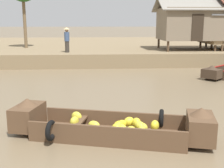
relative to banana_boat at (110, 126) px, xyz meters
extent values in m
plane|color=#726047|center=(-1.34, 4.92, -0.33)|extent=(300.00, 300.00, 0.00)
cube|color=#7F6B4C|center=(-1.34, 21.17, 0.13)|extent=(160.00, 20.00, 0.91)
cube|color=brown|center=(-0.02, 0.01, -0.27)|extent=(4.10, 2.21, 0.12)
cube|color=brown|center=(0.13, 0.59, -0.01)|extent=(3.81, 1.05, 0.40)
cube|color=brown|center=(-0.17, -0.57, -0.01)|extent=(3.81, 1.05, 0.40)
cube|color=brown|center=(2.17, -0.55, 0.10)|extent=(0.88, 1.21, 0.62)
cone|color=brown|center=(2.17, -0.55, 0.51)|extent=(0.68, 0.68, 0.20)
cube|color=brown|center=(-2.22, 0.58, 0.10)|extent=(0.88, 1.21, 0.62)
cone|color=brown|center=(-2.22, 0.58, 0.51)|extent=(0.68, 0.68, 0.20)
cube|color=brown|center=(-0.83, 0.22, 0.01)|extent=(0.48, 1.16, 0.05)
torus|color=black|center=(1.43, 0.38, 0.03)|extent=(0.25, 0.53, 0.52)
torus|color=black|center=(-1.47, -0.36, 0.03)|extent=(0.25, 0.53, 0.52)
ellipsoid|color=yellow|center=(0.68, -0.06, 0.08)|extent=(0.30, 0.32, 0.26)
ellipsoid|color=yellow|center=(0.27, -0.31, 0.03)|extent=(0.31, 0.37, 0.20)
ellipsoid|color=gold|center=(-0.94, 0.23, 0.05)|extent=(0.33, 0.36, 0.27)
ellipsoid|color=yellow|center=(0.75, -0.46, 0.01)|extent=(0.21, 0.30, 0.25)
ellipsoid|color=yellow|center=(0.15, -0.34, 0.08)|extent=(0.35, 0.34, 0.21)
ellipsoid|color=gold|center=(0.80, -0.25, 0.03)|extent=(0.34, 0.36, 0.23)
ellipsoid|color=yellow|center=(0.51, 0.15, 0.04)|extent=(0.33, 0.28, 0.26)
ellipsoid|color=yellow|center=(0.22, -0.14, 0.07)|extent=(0.32, 0.26, 0.20)
ellipsoid|color=yellow|center=(1.13, -0.16, 0.04)|extent=(0.30, 0.33, 0.27)
ellipsoid|color=yellow|center=(-0.90, 0.63, 0.05)|extent=(0.36, 0.30, 0.28)
ellipsoid|color=yellow|center=(0.29, -0.06, 0.06)|extent=(0.34, 0.31, 0.21)
ellipsoid|color=yellow|center=(0.10, -0.35, 0.02)|extent=(0.41, 0.36, 0.20)
ellipsoid|color=yellow|center=(-0.42, -0.10, 0.05)|extent=(0.39, 0.36, 0.24)
ellipsoid|color=gold|center=(0.48, -0.43, 0.01)|extent=(0.28, 0.22, 0.24)
ellipsoid|color=yellow|center=(0.74, -0.20, 0.05)|extent=(0.35, 0.38, 0.22)
cube|color=#3D2D21|center=(5.60, 7.21, 0.02)|extent=(1.08, 1.10, 0.46)
cone|color=#3D2D21|center=(5.60, 7.21, 0.35)|extent=(0.79, 0.79, 0.20)
cylinder|color=#4C3826|center=(4.67, 12.63, 0.95)|extent=(0.16, 0.16, 0.73)
cylinder|color=#4C3826|center=(8.49, 12.63, 0.95)|extent=(0.16, 0.16, 0.73)
cylinder|color=#4C3826|center=(4.67, 15.59, 0.95)|extent=(0.16, 0.16, 0.73)
cylinder|color=#4C3826|center=(8.49, 15.59, 0.95)|extent=(0.16, 0.16, 0.73)
cube|color=#7A6B56|center=(6.58, 14.11, 2.44)|extent=(4.22, 3.36, 2.25)
cube|color=#2D2319|center=(6.58, 12.41, 2.21)|extent=(0.80, 0.04, 1.80)
cube|color=gray|center=(6.58, 13.27, 3.87)|extent=(4.92, 2.16, 1.11)
cube|color=gray|center=(6.58, 14.95, 3.87)|extent=(4.92, 2.16, 1.11)
cylinder|color=#4C3826|center=(8.04, 12.76, 0.81)|extent=(0.16, 0.16, 0.44)
cylinder|color=#4C3826|center=(8.04, 15.63, 0.81)|extent=(0.16, 0.16, 0.44)
cylinder|color=#4C3826|center=(8.83, 15.32, 0.86)|extent=(0.16, 0.16, 0.56)
cylinder|color=brown|center=(-5.72, 16.25, 2.66)|extent=(0.24, 0.24, 4.15)
cylinder|color=#332D28|center=(-2.19, 12.63, 0.96)|extent=(0.28, 0.28, 0.75)
cylinder|color=#384C70|center=(-2.19, 12.63, 1.63)|extent=(0.34, 0.34, 0.60)
sphere|color=#9E7556|center=(-2.19, 12.63, 2.05)|extent=(0.22, 0.22, 0.22)
cone|color=tan|center=(-2.19, 12.63, 2.17)|extent=(0.44, 0.44, 0.14)
camera|label=1|loc=(-0.39, -7.13, 2.65)|focal=46.77mm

